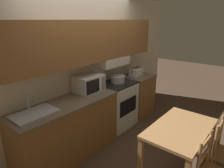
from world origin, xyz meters
TOP-DOWN VIEW (x-y plane):
  - ground_plane at (0.00, 0.00)m, footprint 16.00×16.00m
  - wall_back at (0.01, -0.07)m, footprint 5.55×0.38m
  - lower_counter_main at (-0.72, -0.30)m, footprint 1.72×0.61m
  - lower_counter_right_stub at (1.24, -0.30)m, footprint 0.68×0.61m
  - stove_range at (0.52, -0.28)m, footprint 0.75×0.57m
  - cooking_pot at (0.55, -0.27)m, footprint 0.37×0.29m
  - microwave at (-0.16, -0.20)m, footprint 0.48×0.36m
  - toaster at (1.20, -0.28)m, footprint 0.30×0.20m
  - sink_basin at (-1.23, -0.30)m, footprint 0.57×0.36m
  - dining_table at (-0.05, -1.80)m, footprint 1.09×0.66m

SIDE VIEW (x-z plane):
  - ground_plane at x=0.00m, z-range 0.00..0.00m
  - stove_range at x=0.52m, z-range 0.00..0.93m
  - lower_counter_main at x=-0.72m, z-range 0.00..0.93m
  - lower_counter_right_stub at x=1.24m, z-range 0.00..0.93m
  - dining_table at x=-0.05m, z-range 0.27..1.04m
  - sink_basin at x=-1.23m, z-range 0.82..1.07m
  - cooking_pot at x=0.55m, z-range 0.93..1.07m
  - toaster at x=1.20m, z-range 0.93..1.11m
  - microwave at x=-0.16m, z-range 0.93..1.21m
  - wall_back at x=0.01m, z-range 0.24..2.79m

